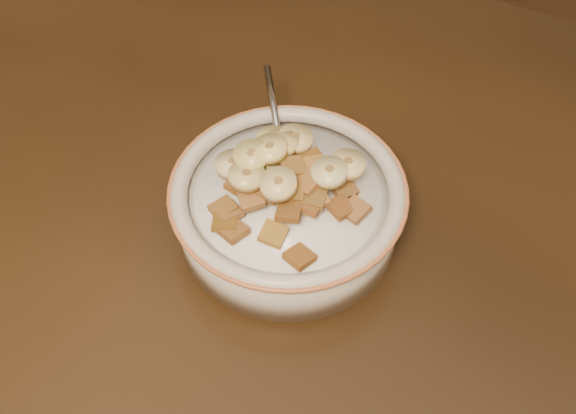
% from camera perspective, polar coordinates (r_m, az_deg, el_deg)
% --- Properties ---
extents(table, '(1.40, 0.91, 0.04)m').
position_cam_1_polar(table, '(0.64, -9.35, 0.16)').
color(table, black).
rests_on(table, floor).
extents(cereal_bowl, '(0.20, 0.20, 0.05)m').
position_cam_1_polar(cereal_bowl, '(0.57, 0.00, -0.39)').
color(cereal_bowl, '#AFA799').
rests_on(cereal_bowl, table).
extents(milk, '(0.16, 0.16, 0.00)m').
position_cam_1_polar(milk, '(0.56, 0.00, 1.11)').
color(milk, white).
rests_on(milk, cereal_bowl).
extents(spoon, '(0.06, 0.06, 0.01)m').
position_cam_1_polar(spoon, '(0.57, -0.45, 3.81)').
color(spoon, '#A6A7AA').
rests_on(spoon, cereal_bowl).
extents(cereal_square_0, '(0.03, 0.03, 0.01)m').
position_cam_1_polar(cereal_square_0, '(0.54, -5.30, -0.46)').
color(cereal_square_0, brown).
rests_on(cereal_square_0, milk).
extents(cereal_square_1, '(0.03, 0.03, 0.01)m').
position_cam_1_polar(cereal_square_1, '(0.55, 4.96, 1.69)').
color(cereal_square_1, brown).
rests_on(cereal_square_1, milk).
extents(cereal_square_2, '(0.02, 0.02, 0.01)m').
position_cam_1_polar(cereal_square_2, '(0.53, -1.55, 1.46)').
color(cereal_square_2, '#945622').
rests_on(cereal_square_2, milk).
extents(cereal_square_3, '(0.03, 0.03, 0.01)m').
position_cam_1_polar(cereal_square_3, '(0.54, 0.39, 3.59)').
color(cereal_square_3, brown).
rests_on(cereal_square_3, milk).
extents(cereal_square_4, '(0.02, 0.02, 0.01)m').
position_cam_1_polar(cereal_square_4, '(0.53, 2.28, 0.80)').
color(cereal_square_4, brown).
rests_on(cereal_square_4, milk).
extents(cereal_square_5, '(0.03, 0.03, 0.01)m').
position_cam_1_polar(cereal_square_5, '(0.54, -5.80, -0.14)').
color(cereal_square_5, brown).
rests_on(cereal_square_5, milk).
extents(cereal_square_6, '(0.03, 0.03, 0.01)m').
position_cam_1_polar(cereal_square_6, '(0.55, 2.18, 3.54)').
color(cereal_square_6, '#94621D').
rests_on(cereal_square_6, milk).
extents(cereal_square_7, '(0.03, 0.03, 0.01)m').
position_cam_1_polar(cereal_square_7, '(0.53, 0.38, 1.40)').
color(cereal_square_7, brown).
rests_on(cereal_square_7, milk).
extents(cereal_square_8, '(0.03, 0.03, 0.01)m').
position_cam_1_polar(cereal_square_8, '(0.56, 2.19, 4.08)').
color(cereal_square_8, brown).
rests_on(cereal_square_8, milk).
extents(cereal_square_9, '(0.02, 0.03, 0.01)m').
position_cam_1_polar(cereal_square_9, '(0.54, 1.69, 2.15)').
color(cereal_square_9, '#95602E').
rests_on(cereal_square_9, milk).
extents(cereal_square_10, '(0.03, 0.03, 0.01)m').
position_cam_1_polar(cereal_square_10, '(0.53, -5.66, -1.35)').
color(cereal_square_10, brown).
rests_on(cereal_square_10, milk).
extents(cereal_square_11, '(0.03, 0.03, 0.01)m').
position_cam_1_polar(cereal_square_11, '(0.55, -1.46, 3.71)').
color(cereal_square_11, brown).
rests_on(cereal_square_11, milk).
extents(cereal_square_12, '(0.02, 0.02, 0.01)m').
position_cam_1_polar(cereal_square_12, '(0.52, -1.34, -2.39)').
color(cereal_square_12, olive).
rests_on(cereal_square_12, milk).
extents(cereal_square_13, '(0.03, 0.03, 0.01)m').
position_cam_1_polar(cereal_square_13, '(0.51, 1.03, -4.45)').
color(cereal_square_13, brown).
rests_on(cereal_square_13, milk).
extents(cereal_square_14, '(0.03, 0.03, 0.01)m').
position_cam_1_polar(cereal_square_14, '(0.53, -3.31, 0.75)').
color(cereal_square_14, brown).
rests_on(cereal_square_14, milk).
extents(cereal_square_15, '(0.03, 0.03, 0.01)m').
position_cam_1_polar(cereal_square_15, '(0.57, -2.72, 4.86)').
color(cereal_square_15, brown).
rests_on(cereal_square_15, milk).
extents(cereal_square_16, '(0.02, 0.02, 0.01)m').
position_cam_1_polar(cereal_square_16, '(0.58, 0.78, 5.41)').
color(cereal_square_16, brown).
rests_on(cereal_square_16, milk).
extents(cereal_square_17, '(0.03, 0.03, 0.01)m').
position_cam_1_polar(cereal_square_17, '(0.53, -4.91, -2.09)').
color(cereal_square_17, brown).
rests_on(cereal_square_17, milk).
extents(cereal_square_18, '(0.02, 0.02, 0.01)m').
position_cam_1_polar(cereal_square_18, '(0.53, 1.93, 0.24)').
color(cereal_square_18, brown).
rests_on(cereal_square_18, milk).
extents(cereal_square_19, '(0.03, 0.03, 0.01)m').
position_cam_1_polar(cereal_square_19, '(0.54, 6.01, -0.24)').
color(cereal_square_19, brown).
rests_on(cereal_square_19, milk).
extents(cereal_square_20, '(0.02, 0.02, 0.01)m').
position_cam_1_polar(cereal_square_20, '(0.58, -0.29, 5.79)').
color(cereal_square_20, '#955826').
rests_on(cereal_square_20, milk).
extents(cereal_square_21, '(0.03, 0.03, 0.01)m').
position_cam_1_polar(cereal_square_21, '(0.52, 0.07, -0.45)').
color(cereal_square_21, brown).
rests_on(cereal_square_21, milk).
extents(cereal_square_22, '(0.03, 0.03, 0.01)m').
position_cam_1_polar(cereal_square_22, '(0.53, 2.41, 0.91)').
color(cereal_square_22, brown).
rests_on(cereal_square_22, milk).
extents(cereal_square_23, '(0.03, 0.03, 0.01)m').
position_cam_1_polar(cereal_square_23, '(0.54, 4.74, -0.01)').
color(cereal_square_23, brown).
rests_on(cereal_square_23, milk).
extents(cereal_square_24, '(0.02, 0.02, 0.01)m').
position_cam_1_polar(cereal_square_24, '(0.55, -4.35, 1.99)').
color(cereal_square_24, '#945F28').
rests_on(cereal_square_24, milk).
extents(banana_slice_0, '(0.03, 0.04, 0.01)m').
position_cam_1_polar(banana_slice_0, '(0.52, -0.87, 2.03)').
color(banana_slice_0, '#D8BF72').
rests_on(banana_slice_0, milk).
extents(banana_slice_1, '(0.03, 0.03, 0.01)m').
position_cam_1_polar(banana_slice_1, '(0.53, -3.69, 2.74)').
color(banana_slice_1, '#CFC67C').
rests_on(banana_slice_1, milk).
extents(banana_slice_2, '(0.03, 0.03, 0.01)m').
position_cam_1_polar(banana_slice_2, '(0.55, 5.35, 3.80)').
color(banana_slice_2, '#E2D07B').
rests_on(banana_slice_2, milk).
extents(banana_slice_3, '(0.04, 0.04, 0.01)m').
position_cam_1_polar(banana_slice_3, '(0.57, -1.29, 5.93)').
color(banana_slice_3, '#EBDF89').
rests_on(banana_slice_3, milk).
extents(banana_slice_4, '(0.04, 0.04, 0.02)m').
position_cam_1_polar(banana_slice_4, '(0.56, -0.61, 5.70)').
color(banana_slice_4, '#FFDA8A').
rests_on(banana_slice_4, milk).
extents(banana_slice_5, '(0.04, 0.04, 0.01)m').
position_cam_1_polar(banana_slice_5, '(0.55, -3.25, 4.54)').
color(banana_slice_5, '#CFC06C').
rests_on(banana_slice_5, milk).
extents(banana_slice_6, '(0.04, 0.04, 0.02)m').
position_cam_1_polar(banana_slice_6, '(0.56, -4.92, 3.83)').
color(banana_slice_6, beige).
rests_on(banana_slice_6, milk).
extents(banana_slice_7, '(0.04, 0.04, 0.01)m').
position_cam_1_polar(banana_slice_7, '(0.57, 0.67, 6.06)').
color(banana_slice_7, '#E8CE8A').
rests_on(banana_slice_7, milk).
extents(banana_slice_8, '(0.04, 0.04, 0.02)m').
position_cam_1_polar(banana_slice_8, '(0.55, -1.65, 5.16)').
color(banana_slice_8, '#D8B873').
rests_on(banana_slice_8, milk).
extents(banana_slice_9, '(0.04, 0.04, 0.02)m').
position_cam_1_polar(banana_slice_9, '(0.55, -2.13, 4.75)').
color(banana_slice_9, beige).
rests_on(banana_slice_9, milk).
extents(banana_slice_10, '(0.04, 0.04, 0.01)m').
position_cam_1_polar(banana_slice_10, '(0.54, 3.69, 3.09)').
color(banana_slice_10, '#E7D58A').
rests_on(banana_slice_10, milk).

